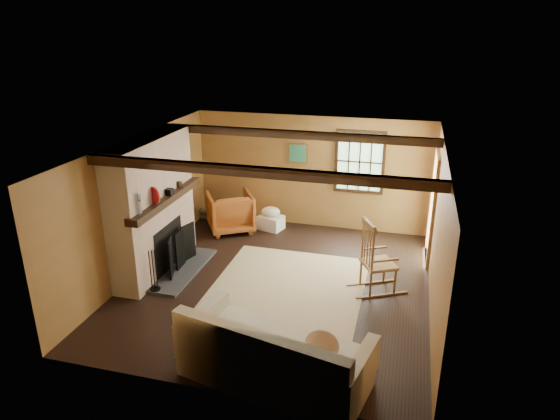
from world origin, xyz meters
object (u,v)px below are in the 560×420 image
(laundry_basket, at_px, (271,222))
(armchair, at_px, (230,212))
(rocking_chair, at_px, (376,262))
(sofa, at_px, (273,360))
(fireplace, at_px, (154,211))

(laundry_basket, distance_m, armchair, 0.90)
(rocking_chair, distance_m, sofa, 2.82)
(rocking_chair, bearing_deg, laundry_basket, 21.19)
(sofa, xyz_separation_m, laundry_basket, (-1.38, 4.70, -0.18))
(rocking_chair, xyz_separation_m, sofa, (-1.01, -2.62, -0.19))
(armchair, bearing_deg, sofa, 85.05)
(fireplace, relative_size, rocking_chair, 1.92)
(rocking_chair, distance_m, laundry_basket, 3.19)
(rocking_chair, bearing_deg, fireplace, 65.32)
(fireplace, relative_size, sofa, 0.96)
(sofa, height_order, armchair, sofa)
(armchair, bearing_deg, laundry_basket, 168.08)
(laundry_basket, relative_size, armchair, 0.54)
(rocking_chair, relative_size, sofa, 0.50)
(rocking_chair, height_order, sofa, rocking_chair)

